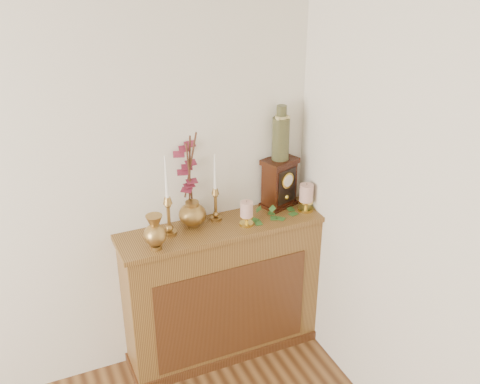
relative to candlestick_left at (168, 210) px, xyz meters
name	(u,v)px	position (x,y,z in m)	size (l,w,h in m)	color
console_shelf	(223,294)	(0.31, -0.02, -0.65)	(1.24, 0.34, 0.93)	olive
candlestick_left	(168,210)	(0.00, 0.00, 0.00)	(0.08, 0.08, 0.48)	#9F7C3F
candlestick_center	(215,199)	(0.30, 0.05, -0.02)	(0.07, 0.07, 0.42)	#9F7C3F
bud_vase	(155,233)	(-0.11, -0.12, -0.06)	(0.13, 0.13, 0.20)	#9F7C3F
ginger_jar	(188,182)	(0.15, 0.08, 0.11)	(0.24, 0.26, 0.59)	#9F7C3F
pillar_candle_left	(247,212)	(0.44, -0.08, -0.07)	(0.08, 0.08, 0.16)	#E1C04E
pillar_candle_right	(306,196)	(0.85, -0.06, -0.06)	(0.09, 0.09, 0.18)	#E1C04E
ivy_garland	(274,212)	(0.65, -0.02, -0.14)	(0.42, 0.20, 0.08)	#2E6024
mantel_clock	(279,183)	(0.73, 0.07, 0.00)	(0.24, 0.21, 0.31)	#34160A
ceramic_vase	(281,136)	(0.73, 0.07, 0.30)	(0.10, 0.10, 0.33)	#172F21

